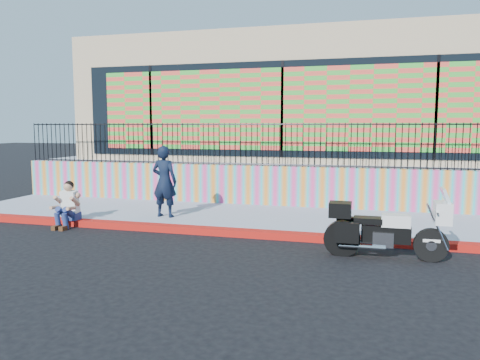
% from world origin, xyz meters
% --- Properties ---
extents(ground, '(90.00, 90.00, 0.00)m').
position_xyz_m(ground, '(0.00, 0.00, 0.00)').
color(ground, black).
rests_on(ground, ground).
extents(red_curb, '(16.00, 0.30, 0.15)m').
position_xyz_m(red_curb, '(0.00, 0.00, 0.07)').
color(red_curb, '#A81B0C').
rests_on(red_curb, ground).
extents(sidewalk, '(16.00, 3.00, 0.15)m').
position_xyz_m(sidewalk, '(0.00, 1.65, 0.07)').
color(sidewalk, '#8F98AB').
rests_on(sidewalk, ground).
extents(mural_wall, '(16.00, 0.20, 1.10)m').
position_xyz_m(mural_wall, '(0.00, 3.25, 0.70)').
color(mural_wall, '#EA3D86').
rests_on(mural_wall, sidewalk).
extents(metal_fence, '(15.80, 0.04, 1.20)m').
position_xyz_m(metal_fence, '(0.00, 3.25, 1.85)').
color(metal_fence, black).
rests_on(metal_fence, mural_wall).
extents(elevated_platform, '(16.00, 10.00, 1.25)m').
position_xyz_m(elevated_platform, '(0.00, 8.35, 0.62)').
color(elevated_platform, '#8F98AB').
rests_on(elevated_platform, ground).
extents(storefront_building, '(14.00, 8.06, 4.00)m').
position_xyz_m(storefront_building, '(0.00, 8.13, 3.25)').
color(storefront_building, tan).
rests_on(storefront_building, elevated_platform).
extents(police_motorcycle, '(2.12, 0.70, 1.32)m').
position_xyz_m(police_motorcycle, '(2.78, -0.93, 0.55)').
color(police_motorcycle, black).
rests_on(police_motorcycle, ground).
extents(police_officer, '(0.66, 0.46, 1.74)m').
position_xyz_m(police_officer, '(-2.30, 0.88, 1.02)').
color(police_officer, black).
rests_on(police_officer, sidewalk).
extents(seated_man, '(0.54, 0.71, 1.06)m').
position_xyz_m(seated_man, '(-4.29, -0.24, 0.45)').
color(seated_man, navy).
rests_on(seated_man, ground).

